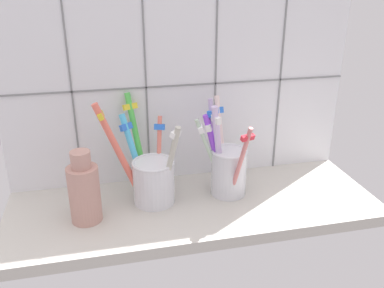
# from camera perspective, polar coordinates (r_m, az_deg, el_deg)

# --- Properties ---
(counter_slab) EXTENTS (0.64, 0.22, 0.02)m
(counter_slab) POSITION_cam_1_polar(r_m,az_deg,el_deg) (0.73, 0.41, -8.88)
(counter_slab) COLOR #BCB7AD
(counter_slab) RESTS_ON ground
(tile_wall_back) EXTENTS (0.64, 0.02, 0.45)m
(tile_wall_back) POSITION_cam_1_polar(r_m,az_deg,el_deg) (0.76, -1.65, 9.93)
(tile_wall_back) COLOR white
(tile_wall_back) RESTS_ON ground
(toothbrush_cup_left) EXTENTS (0.14, 0.13, 0.18)m
(toothbrush_cup_left) POSITION_cam_1_polar(r_m,az_deg,el_deg) (0.71, -5.66, -4.37)
(toothbrush_cup_left) COLOR silver
(toothbrush_cup_left) RESTS_ON counter_slab
(toothbrush_cup_right) EXTENTS (0.09, 0.14, 0.18)m
(toothbrush_cup_right) POSITION_cam_1_polar(r_m,az_deg,el_deg) (0.74, 4.84, -3.12)
(toothbrush_cup_right) COLOR silver
(toothbrush_cup_right) RESTS_ON counter_slab
(ceramic_vase) EXTENTS (0.05, 0.05, 0.12)m
(ceramic_vase) POSITION_cam_1_polar(r_m,az_deg,el_deg) (0.68, -14.68, -6.28)
(ceramic_vase) COLOR tan
(ceramic_vase) RESTS_ON counter_slab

